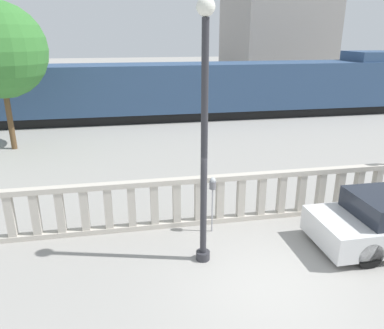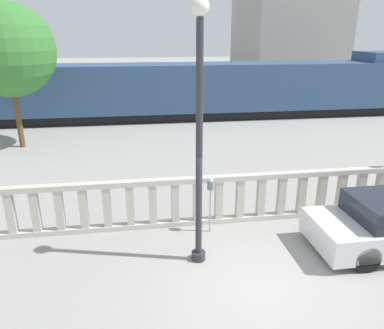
# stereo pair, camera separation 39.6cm
# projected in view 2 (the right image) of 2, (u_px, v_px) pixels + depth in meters

# --- Properties ---
(ground_plane) EXTENTS (160.00, 160.00, 0.00)m
(ground_plane) POSITION_uv_depth(u_px,v_px,m) (262.00, 287.00, 7.75)
(ground_plane) COLOR gray
(balustrade) EXTENTS (12.07, 0.24, 1.38)m
(balustrade) POSITION_uv_depth(u_px,v_px,m) (229.00, 199.00, 10.25)
(balustrade) COLOR #BCB5A8
(balustrade) RESTS_ON ground
(lamppost) EXTENTS (0.36, 0.36, 5.62)m
(lamppost) POSITION_uv_depth(u_px,v_px,m) (199.00, 128.00, 7.67)
(lamppost) COLOR #2D2D33
(lamppost) RESTS_ON ground
(parking_meter) EXTENTS (0.17, 0.17, 1.53)m
(parking_meter) POSITION_uv_depth(u_px,v_px,m) (211.00, 188.00, 9.53)
(parking_meter) COLOR #99999E
(parking_meter) RESTS_ON ground
(train_near) EXTENTS (28.42, 2.95, 3.89)m
(train_near) POSITION_uv_depth(u_px,v_px,m) (192.00, 90.00, 22.74)
(train_near) COLOR black
(train_near) RESTS_ON ground
(building_block) EXTENTS (8.20, 9.71, 10.40)m
(building_block) POSITION_uv_depth(u_px,v_px,m) (286.00, 31.00, 34.94)
(building_block) COLOR gray
(building_block) RESTS_ON ground
(tree_left) EXTENTS (4.00, 4.00, 6.30)m
(tree_left) POSITION_uv_depth(u_px,v_px,m) (8.00, 50.00, 15.96)
(tree_left) COLOR brown
(tree_left) RESTS_ON ground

